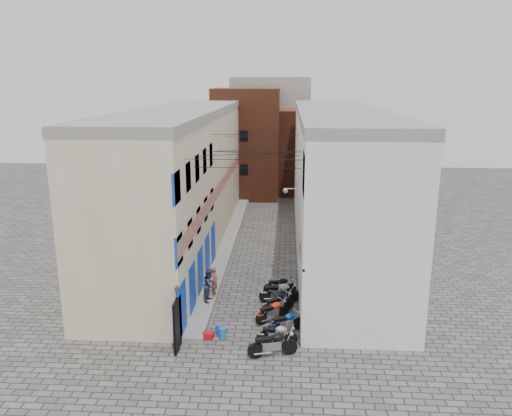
% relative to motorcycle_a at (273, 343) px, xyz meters
% --- Properties ---
extents(ground, '(90.00, 90.00, 0.00)m').
position_rel_motorcycle_a_xyz_m(ground, '(-1.36, 0.72, -0.59)').
color(ground, '#504E4B').
rests_on(ground, ground).
extents(plinth, '(0.90, 26.00, 0.25)m').
position_rel_motorcycle_a_xyz_m(plinth, '(-3.41, 13.72, -0.47)').
color(plinth, gray).
rests_on(plinth, ground).
extents(building_left, '(5.10, 27.00, 9.00)m').
position_rel_motorcycle_a_xyz_m(building_left, '(-6.34, 13.67, 3.91)').
color(building_left, '#C2AF93').
rests_on(building_left, ground).
extents(building_right, '(5.94, 26.00, 9.00)m').
position_rel_motorcycle_a_xyz_m(building_right, '(3.64, 13.72, 3.91)').
color(building_right, white).
rests_on(building_right, ground).
extents(building_far_brick_left, '(6.00, 6.00, 10.00)m').
position_rel_motorcycle_a_xyz_m(building_far_brick_left, '(-3.36, 28.72, 4.41)').
color(building_far_brick_left, brown).
rests_on(building_far_brick_left, ground).
extents(building_far_brick_right, '(5.00, 6.00, 8.00)m').
position_rel_motorcycle_a_xyz_m(building_far_brick_right, '(1.64, 30.72, 3.41)').
color(building_far_brick_right, brown).
rests_on(building_far_brick_right, ground).
extents(building_far_concrete, '(8.00, 5.00, 11.00)m').
position_rel_motorcycle_a_xyz_m(building_far_concrete, '(-1.36, 34.72, 4.91)').
color(building_far_concrete, gray).
rests_on(building_far_concrete, ground).
extents(far_shopfront, '(2.00, 0.30, 2.40)m').
position_rel_motorcycle_a_xyz_m(far_shopfront, '(-1.36, 25.92, 0.61)').
color(far_shopfront, black).
rests_on(far_shopfront, ground).
extents(overhead_wires, '(5.80, 13.02, 1.32)m').
position_rel_motorcycle_a_xyz_m(overhead_wires, '(-1.36, 8.37, 6.53)').
color(overhead_wires, black).
rests_on(overhead_wires, ground).
extents(motorcycle_a, '(2.14, 1.17, 1.18)m').
position_rel_motorcycle_a_xyz_m(motorcycle_a, '(0.00, 0.00, 0.00)').
color(motorcycle_a, black).
rests_on(motorcycle_a, ground).
extents(motorcycle_b, '(1.75, 0.57, 1.01)m').
position_rel_motorcycle_a_xyz_m(motorcycle_b, '(0.15, 0.94, -0.09)').
color(motorcycle_b, '#999A9E').
rests_on(motorcycle_b, ground).
extents(motorcycle_c, '(1.84, 1.33, 1.03)m').
position_rel_motorcycle_a_xyz_m(motorcycle_c, '(0.54, 2.04, -0.08)').
color(motorcycle_c, '#0B3AAF').
rests_on(motorcycle_c, ground).
extents(motorcycle_d, '(1.82, 1.60, 1.07)m').
position_rel_motorcycle_a_xyz_m(motorcycle_d, '(-0.10, 3.01, -0.06)').
color(motorcycle_d, red).
rests_on(motorcycle_d, ground).
extents(motorcycle_e, '(1.84, 1.58, 1.07)m').
position_rel_motorcycle_a_xyz_m(motorcycle_e, '(0.13, 3.87, -0.05)').
color(motorcycle_e, black).
rests_on(motorcycle_e, ground).
extents(motorcycle_f, '(2.09, 0.86, 1.18)m').
position_rel_motorcycle_a_xyz_m(motorcycle_f, '(0.18, 5.05, -0.00)').
color(motorcycle_f, '#99999D').
rests_on(motorcycle_f, ground).
extents(motorcycle_g, '(1.77, 0.80, 0.99)m').
position_rel_motorcycle_a_xyz_m(motorcycle_g, '(0.18, 6.09, -0.10)').
color(motorcycle_g, black).
rests_on(motorcycle_g, ground).
extents(person_a, '(0.37, 0.56, 1.51)m').
position_rel_motorcycle_a_xyz_m(person_a, '(-3.06, 5.09, 0.41)').
color(person_a, '#9F483A').
rests_on(person_a, plinth).
extents(person_b, '(0.74, 0.88, 1.63)m').
position_rel_motorcycle_a_xyz_m(person_b, '(-3.21, 4.48, 0.48)').
color(person_b, '#34374E').
rests_on(person_b, plinth).
extents(water_jug_near, '(0.36, 0.36, 0.51)m').
position_rel_motorcycle_a_xyz_m(water_jug_near, '(-2.17, 1.24, -0.34)').
color(water_jug_near, '#2263AC').
rests_on(water_jug_near, ground).
extents(water_jug_far, '(0.37, 0.37, 0.45)m').
position_rel_motorcycle_a_xyz_m(water_jug_far, '(-2.39, 1.65, -0.37)').
color(water_jug_far, blue).
rests_on(water_jug_far, ground).
extents(red_crate, '(0.49, 0.40, 0.28)m').
position_rel_motorcycle_a_xyz_m(red_crate, '(-2.79, 1.22, -0.45)').
color(red_crate, red).
rests_on(red_crate, ground).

